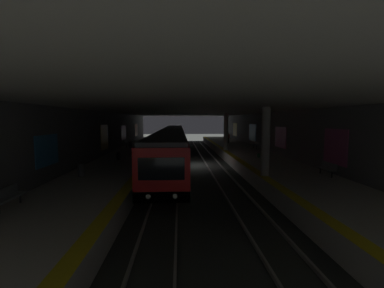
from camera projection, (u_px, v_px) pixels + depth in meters
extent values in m
plane|color=#2D302D|center=(192.00, 165.00, 26.98)|extent=(120.00, 120.00, 0.00)
cube|color=gray|center=(220.00, 164.00, 27.11)|extent=(60.00, 0.09, 0.16)
cube|color=gray|center=(206.00, 164.00, 27.04)|extent=(60.00, 0.09, 0.16)
cube|color=gray|center=(178.00, 165.00, 26.90)|extent=(60.00, 0.09, 0.16)
cube|color=gray|center=(164.00, 165.00, 26.83)|extent=(60.00, 0.09, 0.16)
cube|color=beige|center=(254.00, 160.00, 27.25)|extent=(60.00, 5.30, 1.05)
cube|color=yellow|center=(232.00, 155.00, 27.08)|extent=(60.00, 0.60, 0.01)
cube|color=beige|center=(129.00, 161.00, 26.61)|extent=(60.00, 5.30, 1.05)
cube|color=yellow|center=(152.00, 156.00, 26.68)|extent=(60.00, 0.60, 0.01)
cube|color=slate|center=(281.00, 138.00, 27.17)|extent=(60.00, 0.50, 5.60)
cube|color=#BF4C8C|center=(335.00, 147.00, 17.33)|extent=(2.59, 0.06, 2.40)
cube|color=#BF4C8C|center=(280.00, 137.00, 26.73)|extent=(2.83, 0.06, 2.14)
cube|color=#338CCC|center=(252.00, 132.00, 36.96)|extent=(3.36, 0.06, 2.40)
cube|color=gold|center=(235.00, 129.00, 48.65)|extent=(3.17, 0.06, 2.41)
cube|color=slate|center=(100.00, 139.00, 26.26)|extent=(60.00, 0.50, 5.60)
cube|color=#338CCC|center=(47.00, 150.00, 15.24)|extent=(2.60, 0.06, 1.85)
cube|color=gold|center=(104.00, 137.00, 26.87)|extent=(2.48, 0.06, 2.57)
cube|color=#BF4C8C|center=(124.00, 133.00, 36.13)|extent=(3.05, 0.06, 1.97)
cube|color=orange|center=(136.00, 130.00, 46.78)|extent=(2.70, 0.06, 2.18)
cube|color=#ADAAA3|center=(192.00, 110.00, 26.44)|extent=(60.00, 19.40, 0.40)
cylinder|color=gray|center=(266.00, 142.00, 16.96)|extent=(0.56, 0.56, 4.55)
cylinder|color=gray|center=(226.00, 132.00, 31.36)|extent=(0.56, 0.56, 4.55)
cube|color=red|center=(169.00, 151.00, 22.02)|extent=(19.39, 2.80, 2.70)
cube|color=#14663D|center=(169.00, 164.00, 22.12)|extent=(19.39, 2.82, 0.56)
cube|color=black|center=(169.00, 147.00, 21.99)|extent=(17.84, 2.83, 0.90)
cube|color=#47474C|center=(169.00, 134.00, 21.89)|extent=(19.00, 2.58, 0.24)
cube|color=black|center=(166.00, 184.00, 16.86)|extent=(2.20, 1.64, 0.76)
cube|color=black|center=(171.00, 159.00, 27.47)|extent=(2.20, 1.64, 0.76)
cube|color=black|center=(161.00, 169.00, 12.33)|extent=(0.04, 2.24, 1.10)
cylinder|color=silver|center=(175.00, 196.00, 12.49)|extent=(0.04, 0.24, 0.24)
cylinder|color=silver|center=(148.00, 197.00, 12.43)|extent=(0.04, 0.24, 0.24)
cube|color=red|center=(174.00, 136.00, 41.90)|extent=(19.39, 2.80, 2.70)
cube|color=#14663D|center=(174.00, 143.00, 42.00)|extent=(19.39, 2.82, 0.56)
cube|color=black|center=(174.00, 134.00, 41.87)|extent=(17.84, 2.83, 0.90)
cube|color=#47474C|center=(174.00, 127.00, 41.76)|extent=(19.00, 2.58, 0.24)
cube|color=black|center=(173.00, 149.00, 36.74)|extent=(2.20, 1.64, 0.76)
cube|color=black|center=(175.00, 143.00, 47.35)|extent=(2.20, 1.64, 0.76)
cylinder|color=#262628|center=(332.00, 174.00, 16.51)|extent=(0.08, 0.08, 0.42)
cylinder|color=#262628|center=(320.00, 170.00, 17.87)|extent=(0.08, 0.08, 0.42)
cube|color=gray|center=(326.00, 169.00, 17.17)|extent=(1.70, 0.44, 0.08)
cube|color=gray|center=(329.00, 166.00, 17.16)|extent=(1.70, 0.06, 0.40)
cylinder|color=#262628|center=(257.00, 147.00, 32.63)|extent=(0.08, 0.08, 0.42)
cylinder|color=#262628|center=(254.00, 146.00, 33.98)|extent=(0.08, 0.08, 0.42)
cube|color=gray|center=(255.00, 145.00, 33.28)|extent=(1.70, 0.44, 0.08)
cube|color=gray|center=(257.00, 143.00, 33.27)|extent=(1.70, 0.06, 0.40)
cylinder|color=#262628|center=(20.00, 198.00, 11.48)|extent=(0.08, 0.08, 0.42)
cube|color=gray|center=(10.00, 197.00, 10.78)|extent=(1.70, 0.44, 0.08)
cube|color=gray|center=(4.00, 193.00, 10.75)|extent=(1.70, 0.06, 0.40)
cylinder|color=#262628|center=(127.00, 146.00, 34.62)|extent=(0.08, 0.08, 0.42)
cylinder|color=#262628|center=(129.00, 145.00, 35.98)|extent=(0.08, 0.08, 0.42)
cube|color=gray|center=(128.00, 144.00, 35.28)|extent=(1.70, 0.44, 0.08)
cube|color=gray|center=(126.00, 142.00, 35.25)|extent=(1.70, 0.06, 0.40)
cylinder|color=#2D2D2D|center=(229.00, 141.00, 40.56)|extent=(0.16, 0.16, 0.83)
cylinder|color=#2D2D2D|center=(229.00, 141.00, 40.76)|extent=(0.16, 0.16, 0.83)
cube|color=maroon|center=(229.00, 136.00, 40.60)|extent=(0.36, 0.22, 0.59)
cylinder|color=maroon|center=(229.00, 137.00, 40.35)|extent=(0.10, 0.10, 0.56)
cylinder|color=maroon|center=(228.00, 136.00, 40.85)|extent=(0.10, 0.10, 0.56)
sphere|color=tan|center=(229.00, 134.00, 40.56)|extent=(0.23, 0.23, 0.23)
cylinder|color=#424242|center=(130.00, 152.00, 26.76)|extent=(0.16, 0.16, 0.81)
cylinder|color=#424242|center=(131.00, 151.00, 26.96)|extent=(0.16, 0.16, 0.81)
cube|color=#333338|center=(130.00, 145.00, 26.80)|extent=(0.36, 0.22, 0.57)
cylinder|color=#333338|center=(130.00, 146.00, 26.55)|extent=(0.10, 0.10, 0.55)
cylinder|color=#333338|center=(131.00, 145.00, 27.05)|extent=(0.10, 0.10, 0.55)
sphere|color=tan|center=(130.00, 141.00, 26.76)|extent=(0.22, 0.22, 0.22)
cube|color=black|center=(118.00, 156.00, 23.90)|extent=(0.44, 0.22, 0.67)
cylinder|color=#333333|center=(118.00, 151.00, 23.86)|extent=(0.02, 0.02, 0.30)
cube|color=#1E512D|center=(259.00, 155.00, 25.44)|extent=(0.30, 0.20, 0.40)
cylinder|color=#595B5E|center=(81.00, 170.00, 16.92)|extent=(0.44, 0.44, 0.85)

